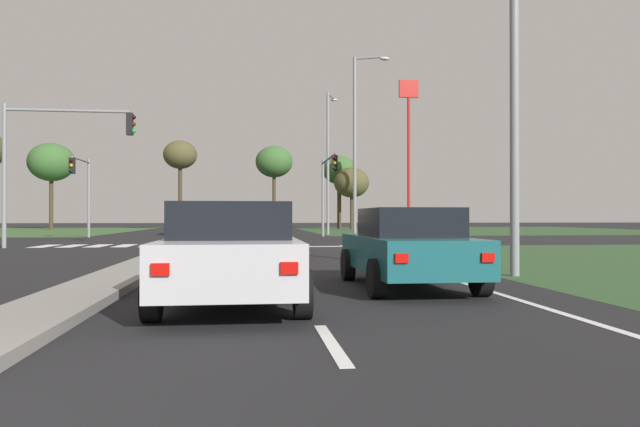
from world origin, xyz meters
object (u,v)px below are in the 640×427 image
at_px(traffic_signal_far_left, 82,182).
at_px(treeline_second, 51,163).
at_px(car_silver_fourth, 232,252).
at_px(street_lamp_near, 515,23).
at_px(fastfood_pole_sign, 409,123).
at_px(treeline_fourth, 274,162).
at_px(traffic_signal_far_right, 327,180).
at_px(street_lamp_third, 328,156).
at_px(traffic_signal_near_left, 52,148).
at_px(car_maroon_second, 181,224).
at_px(car_grey_fifth, 198,222).
at_px(treeline_fifth, 339,171).
at_px(car_teal_sixth, 407,247).
at_px(street_lamp_second, 357,139).
at_px(pedestrian_at_median, 214,218).
at_px(car_black_third, 236,232).
at_px(treeline_third, 180,156).
at_px(treeline_sixth, 352,183).

distance_m(traffic_signal_far_left, treeline_second, 28.61).
relative_size(car_silver_fourth, street_lamp_near, 0.45).
height_order(fastfood_pole_sign, treeline_fourth, fastfood_pole_sign).
bearing_deg(traffic_signal_far_right, car_silver_fourth, -100.42).
xyz_separation_m(street_lamp_near, street_lamp_third, (-0.03, 31.05, 0.19)).
height_order(traffic_signal_near_left, treeline_second, treeline_second).
bearing_deg(treeline_fourth, car_maroon_second, -110.54).
height_order(traffic_signal_far_right, fastfood_pole_sign, fastfood_pole_sign).
xyz_separation_m(car_grey_fifth, treeline_fifth, (15.12, 6.64, 5.74)).
height_order(car_teal_sixth, street_lamp_second, street_lamp_second).
height_order(street_lamp_second, street_lamp_third, street_lamp_third).
bearing_deg(traffic_signal_near_left, street_lamp_near, -43.93).
bearing_deg(treeline_fifth, pedestrian_at_median, -119.54).
bearing_deg(pedestrian_at_median, treeline_second, -60.10).
xyz_separation_m(street_lamp_near, pedestrian_at_median, (-8.42, 31.00, -4.37)).
bearing_deg(traffic_signal_near_left, traffic_signal_far_left, 99.34).
bearing_deg(car_black_third, pedestrian_at_median, 94.87).
xyz_separation_m(street_lamp_third, treeline_second, (-26.41, 20.85, 1.17)).
distance_m(car_maroon_second, traffic_signal_far_right, 13.15).
distance_m(street_lamp_near, treeline_second, 58.27).
height_order(pedestrian_at_median, treeline_fifth, treeline_fifth).
relative_size(street_lamp_third, treeline_fifth, 1.28).
bearing_deg(fastfood_pole_sign, traffic_signal_far_left, -148.81).
relative_size(car_teal_sixth, treeline_third, 0.47).
distance_m(car_maroon_second, car_silver_fourth, 36.58).
bearing_deg(car_black_third, traffic_signal_near_left, 136.50).
relative_size(treeline_third, treeline_fourth, 0.99).
height_order(car_grey_fifth, street_lamp_second, street_lamp_second).
height_order(street_lamp_second, treeline_sixth, street_lamp_second).
relative_size(traffic_signal_near_left, treeline_sixth, 0.91).
distance_m(traffic_signal_far_right, treeline_third, 27.98).
height_order(car_silver_fourth, car_teal_sixth, car_silver_fourth).
distance_m(traffic_signal_far_left, street_lamp_second, 17.35).
relative_size(street_lamp_near, street_lamp_second, 1.00).
height_order(street_lamp_near, treeline_fourth, street_lamp_near).
bearing_deg(treeline_third, street_lamp_near, -75.32).
bearing_deg(car_teal_sixth, traffic_signal_far_right, 85.61).
distance_m(car_black_third, car_silver_fourth, 9.78).
xyz_separation_m(car_teal_sixth, street_lamp_third, (2.98, 32.98, 5.08)).
bearing_deg(treeline_second, car_grey_fifth, -18.84).
distance_m(traffic_signal_far_left, treeline_fifth, 34.60).
relative_size(pedestrian_at_median, treeline_third, 0.20).
bearing_deg(street_lamp_second, treeline_fifth, 82.98).
distance_m(traffic_signal_far_left, pedestrian_at_median, 9.79).
bearing_deg(street_lamp_third, street_lamp_second, -89.62).
bearing_deg(car_teal_sixth, street_lamp_second, 81.95).
bearing_deg(traffic_signal_far_left, fastfood_pole_sign, 31.19).
relative_size(car_teal_sixth, treeline_sixth, 0.64).
bearing_deg(car_black_third, car_silver_fourth, -89.18).
distance_m(car_black_third, car_teal_sixth, 8.77).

